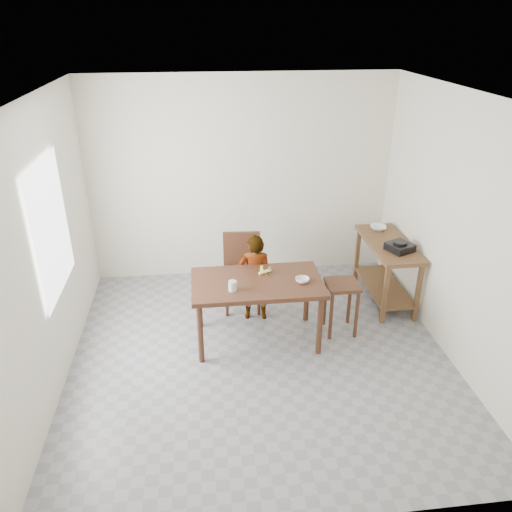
{
  "coord_description": "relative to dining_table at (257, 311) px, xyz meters",
  "views": [
    {
      "loc": [
        -0.56,
        -4.34,
        3.32
      ],
      "look_at": [
        0.0,
        0.4,
        1.0
      ],
      "focal_mm": 35.0,
      "sensor_mm": 36.0,
      "label": 1
    }
  ],
  "objects": [
    {
      "name": "floor",
      "position": [
        0.0,
        -0.3,
        -0.4
      ],
      "size": [
        4.0,
        4.0,
        0.04
      ],
      "primitive_type": "cube",
      "color": "gray",
      "rests_on": "ground"
    },
    {
      "name": "ceiling",
      "position": [
        0.0,
        -0.3,
        2.35
      ],
      "size": [
        4.0,
        4.0,
        0.04
      ],
      "primitive_type": "cube",
      "color": "white",
      "rests_on": "wall_back"
    },
    {
      "name": "wall_back",
      "position": [
        0.0,
        1.72,
        0.98
      ],
      "size": [
        4.0,
        0.04,
        2.7
      ],
      "primitive_type": "cube",
      "color": "silver",
      "rests_on": "ground"
    },
    {
      "name": "wall_front",
      "position": [
        0.0,
        -2.32,
        0.98
      ],
      "size": [
        4.0,
        0.04,
        2.7
      ],
      "primitive_type": "cube",
      "color": "silver",
      "rests_on": "ground"
    },
    {
      "name": "wall_left",
      "position": [
        -2.02,
        -0.3,
        0.98
      ],
      "size": [
        0.04,
        4.0,
        2.7
      ],
      "primitive_type": "cube",
      "color": "silver",
      "rests_on": "ground"
    },
    {
      "name": "wall_right",
      "position": [
        2.02,
        -0.3,
        0.98
      ],
      "size": [
        0.04,
        4.0,
        2.7
      ],
      "primitive_type": "cube",
      "color": "silver",
      "rests_on": "ground"
    },
    {
      "name": "window_pane",
      "position": [
        -1.97,
        -0.1,
        1.12
      ],
      "size": [
        0.02,
        1.1,
        1.3
      ],
      "primitive_type": "cube",
      "color": "white",
      "rests_on": "wall_left"
    },
    {
      "name": "dining_table",
      "position": [
        0.0,
        0.0,
        0.0
      ],
      "size": [
        1.4,
        0.8,
        0.75
      ],
      "primitive_type": null,
      "color": "#432516",
      "rests_on": "floor"
    },
    {
      "name": "prep_counter",
      "position": [
        1.72,
        0.7,
        0.03
      ],
      "size": [
        0.5,
        1.2,
        0.8
      ],
      "primitive_type": null,
      "color": "brown",
      "rests_on": "floor"
    },
    {
      "name": "child",
      "position": [
        0.03,
        0.46,
        0.17
      ],
      "size": [
        0.41,
        0.29,
        1.08
      ],
      "primitive_type": "imported",
      "rotation": [
        0.0,
        0.0,
        3.07
      ],
      "color": "white",
      "rests_on": "floor"
    },
    {
      "name": "dining_chair",
      "position": [
        -0.1,
        0.71,
        0.09
      ],
      "size": [
        0.48,
        0.48,
        0.94
      ],
      "primitive_type": null,
      "rotation": [
        0.0,
        0.0,
        -0.07
      ],
      "color": "#432516",
      "rests_on": "floor"
    },
    {
      "name": "stool",
      "position": [
        0.97,
        0.06,
        -0.06
      ],
      "size": [
        0.36,
        0.36,
        0.63
      ],
      "primitive_type": null,
      "rotation": [
        0.0,
        0.0,
        -0.01
      ],
      "color": "#432516",
      "rests_on": "floor"
    },
    {
      "name": "glass_tumbler",
      "position": [
        -0.28,
        -0.17,
        0.43
      ],
      "size": [
        0.09,
        0.09,
        0.11
      ],
      "primitive_type": "cylinder",
      "rotation": [
        0.0,
        0.0,
        0.05
      ],
      "color": "silver",
      "rests_on": "dining_table"
    },
    {
      "name": "small_bowl",
      "position": [
        0.48,
        -0.08,
        0.4
      ],
      "size": [
        0.18,
        0.18,
        0.05
      ],
      "primitive_type": "imported",
      "rotation": [
        0.0,
        0.0,
        0.25
      ],
      "color": "white",
      "rests_on": "dining_table"
    },
    {
      "name": "banana",
      "position": [
        0.11,
        0.16,
        0.4
      ],
      "size": [
        0.19,
        0.16,
        0.06
      ],
      "primitive_type": null,
      "rotation": [
        0.0,
        0.0,
        0.34
      ],
      "color": "#DACD48",
      "rests_on": "dining_table"
    },
    {
      "name": "serving_bowl",
      "position": [
        1.72,
        1.1,
        0.45
      ],
      "size": [
        0.25,
        0.25,
        0.05
      ],
      "primitive_type": "imported",
      "rotation": [
        0.0,
        0.0,
        -0.26
      ],
      "color": "white",
      "rests_on": "prep_counter"
    },
    {
      "name": "gas_burner",
      "position": [
        1.75,
        0.46,
        0.47
      ],
      "size": [
        0.35,
        0.35,
        0.09
      ],
      "primitive_type": "cube",
      "rotation": [
        0.0,
        0.0,
        0.41
      ],
      "color": "black",
      "rests_on": "prep_counter"
    }
  ]
}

